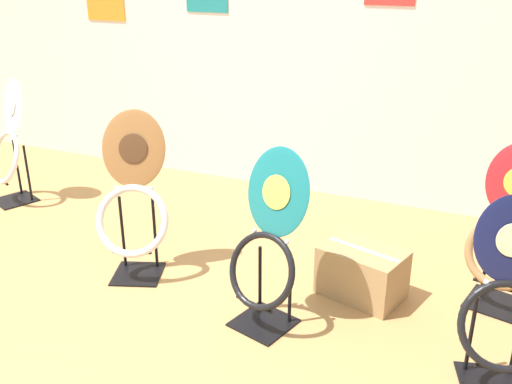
% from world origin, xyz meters
% --- Properties ---
extents(ground_plane, '(14.00, 14.00, 0.00)m').
position_xyz_m(ground_plane, '(0.00, 0.00, 0.00)').
color(ground_plane, '#B7844C').
extents(wall_back, '(8.00, 0.07, 2.60)m').
position_xyz_m(wall_back, '(-0.00, 2.51, 1.30)').
color(wall_back, silver).
rests_on(wall_back, ground_plane).
extents(toilet_seat_display_crimson_swirl, '(0.42, 0.34, 0.90)m').
position_xyz_m(toilet_seat_display_crimson_swirl, '(1.83, 1.32, 0.42)').
color(toilet_seat_display_crimson_swirl, black).
rests_on(toilet_seat_display_crimson_swirl, ground_plane).
extents(toilet_seat_display_navy_moon, '(0.43, 0.35, 0.87)m').
position_xyz_m(toilet_seat_display_navy_moon, '(1.85, 0.62, 0.39)').
color(toilet_seat_display_navy_moon, black).
rests_on(toilet_seat_display_navy_moon, ground_plane).
extents(toilet_seat_display_teal_sax, '(0.44, 0.38, 0.92)m').
position_xyz_m(toilet_seat_display_teal_sax, '(0.75, 0.66, 0.43)').
color(toilet_seat_display_teal_sax, black).
rests_on(toilet_seat_display_teal_sax, ground_plane).
extents(toilet_seat_display_white_plain, '(0.46, 0.39, 0.94)m').
position_xyz_m(toilet_seat_display_white_plain, '(-1.67, 1.36, 0.44)').
color(toilet_seat_display_white_plain, black).
rests_on(toilet_seat_display_white_plain, ground_plane).
extents(toilet_seat_display_woodgrain, '(0.49, 0.47, 0.97)m').
position_xyz_m(toilet_seat_display_woodgrain, '(-0.15, 0.81, 0.45)').
color(toilet_seat_display_woodgrain, black).
rests_on(toilet_seat_display_woodgrain, ground_plane).
extents(storage_box, '(0.51, 0.41, 0.29)m').
position_xyz_m(storage_box, '(1.13, 1.11, 0.14)').
color(storage_box, '#A37F51').
rests_on(storage_box, ground_plane).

